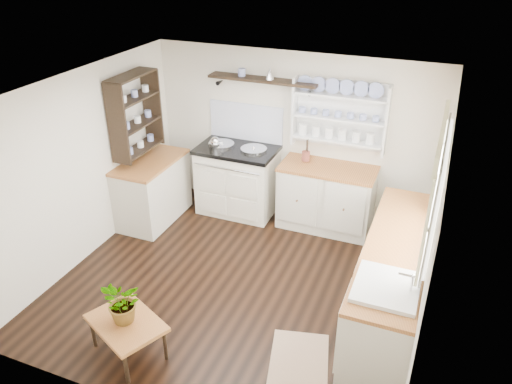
% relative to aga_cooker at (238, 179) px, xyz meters
% --- Properties ---
extents(floor, '(4.00, 3.80, 0.01)m').
position_rel_aga_cooker_xyz_m(floor, '(0.69, -1.57, -0.50)').
color(floor, black).
rests_on(floor, ground).
extents(wall_back, '(4.00, 0.02, 2.30)m').
position_rel_aga_cooker_xyz_m(wall_back, '(0.69, 0.33, 0.65)').
color(wall_back, silver).
rests_on(wall_back, ground).
extents(wall_right, '(0.02, 3.80, 2.30)m').
position_rel_aga_cooker_xyz_m(wall_right, '(2.69, -1.57, 0.65)').
color(wall_right, silver).
rests_on(wall_right, ground).
extents(wall_left, '(0.02, 3.80, 2.30)m').
position_rel_aga_cooker_xyz_m(wall_left, '(-1.31, -1.57, 0.65)').
color(wall_left, silver).
rests_on(wall_left, ground).
extents(ceiling, '(4.00, 3.80, 0.01)m').
position_rel_aga_cooker_xyz_m(ceiling, '(0.69, -1.57, 1.80)').
color(ceiling, white).
rests_on(ceiling, wall_back).
extents(window, '(0.08, 1.55, 1.22)m').
position_rel_aga_cooker_xyz_m(window, '(2.64, -1.42, 1.06)').
color(window, white).
rests_on(window, wall_right).
extents(aga_cooker, '(1.10, 0.76, 1.02)m').
position_rel_aga_cooker_xyz_m(aga_cooker, '(0.00, 0.00, 0.00)').
color(aga_cooker, white).
rests_on(aga_cooker, floor).
extents(back_cabinets, '(1.27, 0.63, 0.90)m').
position_rel_aga_cooker_xyz_m(back_cabinets, '(1.29, 0.03, -0.04)').
color(back_cabinets, beige).
rests_on(back_cabinets, floor).
extents(right_cabinets, '(0.62, 2.43, 0.90)m').
position_rel_aga_cooker_xyz_m(right_cabinets, '(2.39, -1.47, -0.04)').
color(right_cabinets, beige).
rests_on(right_cabinets, floor).
extents(belfast_sink, '(0.55, 0.60, 0.45)m').
position_rel_aga_cooker_xyz_m(belfast_sink, '(2.40, -2.22, 0.30)').
color(belfast_sink, white).
rests_on(belfast_sink, right_cabinets).
extents(left_cabinets, '(0.62, 1.13, 0.90)m').
position_rel_aga_cooker_xyz_m(left_cabinets, '(-1.01, -0.67, -0.04)').
color(left_cabinets, beige).
rests_on(left_cabinets, floor).
extents(plate_rack, '(1.20, 0.22, 0.90)m').
position_rel_aga_cooker_xyz_m(plate_rack, '(1.34, 0.29, 1.05)').
color(plate_rack, white).
rests_on(plate_rack, wall_back).
extents(high_shelf, '(1.50, 0.29, 0.16)m').
position_rel_aga_cooker_xyz_m(high_shelf, '(0.29, 0.21, 1.41)').
color(high_shelf, black).
rests_on(high_shelf, wall_back).
extents(left_shelving, '(0.28, 0.80, 1.05)m').
position_rel_aga_cooker_xyz_m(left_shelving, '(-1.15, -0.67, 1.05)').
color(left_shelving, black).
rests_on(left_shelving, wall_left).
extents(kettle, '(0.17, 0.17, 0.21)m').
position_rel_aga_cooker_xyz_m(kettle, '(-0.28, -0.12, 0.53)').
color(kettle, silver).
rests_on(kettle, aga_cooker).
extents(utensil_crock, '(0.11, 0.11, 0.13)m').
position_rel_aga_cooker_xyz_m(utensil_crock, '(0.96, 0.11, 0.47)').
color(utensil_crock, brown).
rests_on(utensil_crock, back_cabinets).
extents(center_table, '(0.88, 0.78, 0.39)m').
position_rel_aga_cooker_xyz_m(center_table, '(0.14, -2.97, -0.15)').
color(center_table, brown).
rests_on(center_table, floor).
extents(potted_plant, '(0.52, 0.52, 0.44)m').
position_rel_aga_cooker_xyz_m(potted_plant, '(0.14, -2.97, 0.11)').
color(potted_plant, '#3F7233').
rests_on(potted_plant, center_table).
extents(floor_rug, '(0.73, 0.95, 0.02)m').
position_rel_aga_cooker_xyz_m(floor_rug, '(1.73, -2.52, -0.49)').
color(floor_rug, '#805E4A').
rests_on(floor_rug, floor).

